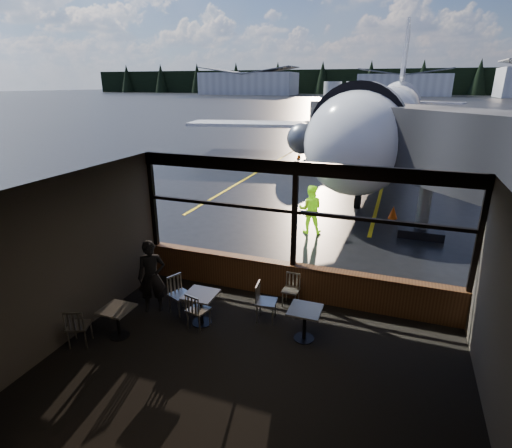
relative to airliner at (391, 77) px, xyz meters
The scene contains 32 objects.
ground_plane 99.34m from the airliner, 90.61° to the left, with size 520.00×520.00×0.00m, color black.
carpet_floor 24.50m from the airliner, 92.54° to the right, with size 8.00×6.00×0.01m, color black.
ceiling 23.94m from the airliner, 92.54° to the right, with size 8.00×6.00×0.04m, color #38332D.
wall_left 24.66m from the airliner, 101.99° to the right, with size 0.04×6.00×3.50m, color #4A443B.
wall_right 24.31m from the airliner, 82.96° to the right, with size 0.04×6.00×3.50m, color #4A443B.
wall_back 27.12m from the airliner, 92.26° to the right, with size 8.00×0.04×3.50m, color #4A443B.
window_sill 21.48m from the airliner, 92.91° to the right, with size 8.00×0.28×0.90m, color #4E2C17.
window_header 20.97m from the airliner, 92.91° to the right, with size 8.00×0.18×0.30m, color black.
mullion_left 21.69m from the airliner, 103.52° to the right, with size 0.12×0.12×2.60m, color black.
mullion_centre 21.13m from the airliner, 92.91° to the right, with size 0.12×0.12×2.60m, color black.
mullion_right 21.30m from the airliner, 82.09° to the right, with size 0.12×0.12×2.60m, color black.
window_transom 21.11m from the airliner, 92.91° to the right, with size 8.00×0.10×0.08m, color black.
airliner is the anchor object (origin of this frame).
jet_bridge 15.85m from the airliner, 80.58° to the right, with size 9.17×11.21×4.89m, color #28282A, non-canonical shape.
cafe_table_near 23.06m from the airliner, 90.90° to the right, with size 0.67×0.67×0.74m, color gray, non-canonical shape.
cafe_table_mid 23.42m from the airliner, 96.76° to the right, with size 0.69×0.69×0.76m, color gray, non-canonical shape.
cafe_table_left 24.65m from the airliner, 99.88° to the right, with size 0.63×0.63×0.69m, color #9C9790, non-canonical shape.
chair_near_w 22.68m from the airliner, 93.48° to the right, with size 0.51×0.51×0.94m, color #B3AEA1, non-canonical shape.
chair_near_n 21.87m from the airliner, 92.66° to the right, with size 0.45×0.45×0.82m, color #AFA99E, non-canonical shape.
chair_mid_s 23.56m from the airliner, 96.66° to the right, with size 0.49×0.49×0.89m, color beige, non-canonical shape.
chair_mid_w 23.25m from the airliner, 98.53° to the right, with size 0.51×0.51×0.93m, color beige, non-canonical shape.
chair_left_s 25.22m from the airliner, 100.99° to the right, with size 0.49×0.49×0.89m, color #ABA79B, non-canonical shape.
passenger 23.38m from the airliner, 100.12° to the right, with size 0.65×0.43×1.78m, color black.
ground_crew 16.78m from the airliner, 96.02° to the right, with size 0.86×0.67×1.77m, color #BFF219.
cone_nose 14.37m from the airliner, 85.08° to the right, with size 0.37×0.37×0.52m, color #F84C07.
cone_wing 8.01m from the airliner, 168.31° to the right, with size 0.31×0.31×0.43m, color orange.
hangar_left 174.32m from the airliner, 114.06° to the left, with size 45.00×18.00×11.00m, color silver, non-canonical shape.
hangar_mid 164.18m from the airliner, 90.37° to the left, with size 38.00×15.00×10.00m, color silver, non-canonical shape.
fuel_tank_a 164.16m from the airliner, 100.91° to the left, with size 8.00×8.00×6.00m, color silver.
fuel_tank_b 162.57m from the airliner, 97.44° to the left, with size 8.00×8.00×6.00m, color silver.
fuel_tank_c 161.57m from the airliner, 93.92° to the left, with size 8.00×8.00×6.00m, color silver.
treeline 189.18m from the airliner, 90.32° to the left, with size 360.00×3.00×12.00m, color black.
Camera 1 is at (2.21, -8.81, 5.19)m, focal length 28.00 mm.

